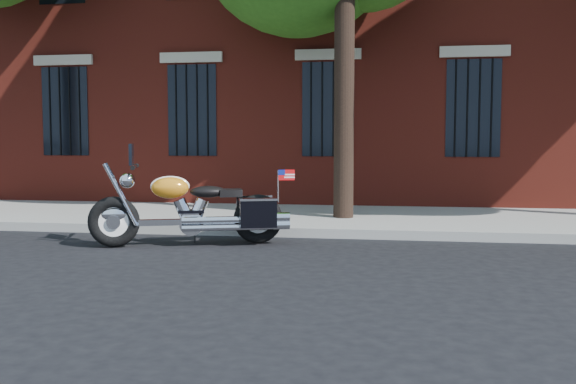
# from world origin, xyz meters

# --- Properties ---
(ground) EXTENTS (120.00, 120.00, 0.00)m
(ground) POSITION_xyz_m (0.00, 0.00, 0.00)
(ground) COLOR black
(ground) RESTS_ON ground
(curb) EXTENTS (40.00, 0.16, 0.15)m
(curb) POSITION_xyz_m (0.00, 1.38, 0.07)
(curb) COLOR gray
(curb) RESTS_ON ground
(sidewalk) EXTENTS (40.00, 3.60, 0.15)m
(sidewalk) POSITION_xyz_m (0.00, 3.26, 0.07)
(sidewalk) COLOR gray
(sidewalk) RESTS_ON ground
(motorcycle) EXTENTS (2.92, 1.40, 1.48)m
(motorcycle) POSITION_xyz_m (-1.44, 0.34, 0.50)
(motorcycle) COLOR black
(motorcycle) RESTS_ON ground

